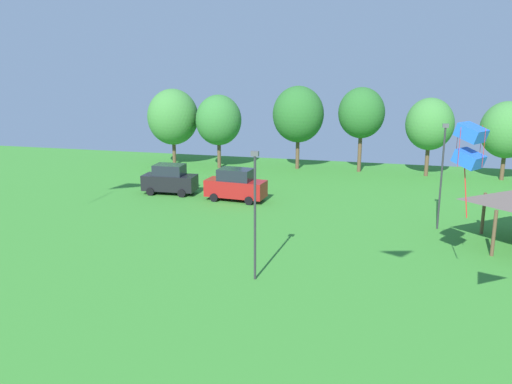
% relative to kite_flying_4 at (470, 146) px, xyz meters
% --- Properties ---
extents(kite_flying_4, '(1.59, 1.56, 4.36)m').
position_rel_kite_flying_4_xyz_m(kite_flying_4, '(0.00, 0.00, 0.00)').
color(kite_flying_4, blue).
extents(parked_car_leftmost, '(4.28, 2.12, 2.38)m').
position_rel_kite_flying_4_xyz_m(parked_car_leftmost, '(-20.48, 13.34, -5.55)').
color(parked_car_leftmost, black).
rests_on(parked_car_leftmost, ground).
extents(parked_car_second_from_left, '(4.69, 2.32, 2.45)m').
position_rel_kite_flying_4_xyz_m(parked_car_second_from_left, '(-14.79, 12.64, -5.52)').
color(parked_car_second_from_left, maroon).
rests_on(parked_car_second_from_left, ground).
extents(light_post_0, '(0.36, 0.20, 6.68)m').
position_rel_kite_flying_4_xyz_m(light_post_0, '(-0.35, 9.06, -2.98)').
color(light_post_0, '#2D2D33').
rests_on(light_post_0, ground).
extents(light_post_1, '(0.36, 0.20, 6.36)m').
position_rel_kite_flying_4_xyz_m(light_post_1, '(-9.52, -1.68, -3.14)').
color(light_post_1, '#2D2D33').
rests_on(light_post_1, ground).
extents(treeline_tree_0, '(5.07, 5.07, 7.63)m').
position_rel_kite_flying_4_xyz_m(treeline_tree_0, '(-25.02, 25.00, -1.89)').
color(treeline_tree_0, brown).
rests_on(treeline_tree_0, ground).
extents(treeline_tree_1, '(4.45, 4.45, 7.16)m').
position_rel_kite_flying_4_xyz_m(treeline_tree_1, '(-20.03, 24.46, -2.02)').
color(treeline_tree_1, brown).
rests_on(treeline_tree_1, ground).
extents(treeline_tree_2, '(4.91, 4.91, 8.02)m').
position_rel_kite_flying_4_xyz_m(treeline_tree_2, '(-12.46, 25.94, -1.42)').
color(treeline_tree_2, brown).
rests_on(treeline_tree_2, ground).
extents(treeline_tree_3, '(4.31, 4.31, 7.97)m').
position_rel_kite_flying_4_xyz_m(treeline_tree_3, '(-6.49, 26.02, -1.15)').
color(treeline_tree_3, brown).
rests_on(treeline_tree_3, ground).
extents(treeline_tree_4, '(4.29, 4.29, 7.14)m').
position_rel_kite_flying_4_xyz_m(treeline_tree_4, '(-0.36, 25.59, -1.96)').
color(treeline_tree_4, brown).
rests_on(treeline_tree_4, ground).
extents(treeline_tree_5, '(4.52, 4.52, 6.96)m').
position_rel_kite_flying_4_xyz_m(treeline_tree_5, '(6.10, 25.50, -2.26)').
color(treeline_tree_5, brown).
rests_on(treeline_tree_5, ground).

